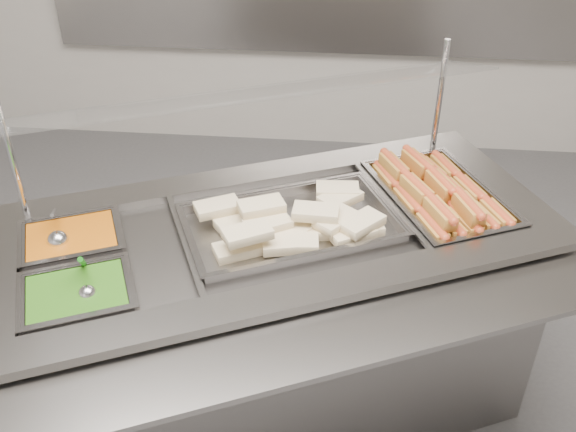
# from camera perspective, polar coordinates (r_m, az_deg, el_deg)

# --- Properties ---
(steam_counter) EXTENTS (1.82, 1.36, 0.80)m
(steam_counter) POSITION_cam_1_polar(r_m,az_deg,el_deg) (2.15, -1.14, -9.54)
(steam_counter) COLOR gray
(steam_counter) RESTS_ON ground
(tray_rail) EXTENTS (1.55, 0.93, 0.05)m
(tray_rail) POSITION_cam_1_polar(r_m,az_deg,el_deg) (1.59, 3.77, -10.83)
(tray_rail) COLOR gray
(tray_rail) RESTS_ON steam_counter
(sneeze_guard) EXTENTS (1.44, 0.84, 0.39)m
(sneeze_guard) POSITION_cam_1_polar(r_m,az_deg,el_deg) (1.90, -3.19, 10.49)
(sneeze_guard) COLOR silver
(sneeze_guard) RESTS_ON steam_counter
(pan_hotdogs) EXTENTS (0.48, 0.57, 0.09)m
(pan_hotdogs) POSITION_cam_1_polar(r_m,az_deg,el_deg) (2.12, 13.18, 1.18)
(pan_hotdogs) COLOR gray
(pan_hotdogs) RESTS_ON steam_counter
(pan_wraps) EXTENTS (0.70, 0.57, 0.06)m
(pan_wraps) POSITION_cam_1_polar(r_m,az_deg,el_deg) (1.92, 0.25, -1.03)
(pan_wraps) COLOR gray
(pan_wraps) RESTS_ON steam_counter
(pan_beans) EXTENTS (0.33, 0.30, 0.09)m
(pan_beans) POSITION_cam_1_polar(r_m,az_deg,el_deg) (1.97, -18.54, -2.56)
(pan_beans) COLOR gray
(pan_beans) RESTS_ON steam_counter
(pan_peas) EXTENTS (0.33, 0.30, 0.09)m
(pan_peas) POSITION_cam_1_polar(r_m,az_deg,el_deg) (1.76, -18.09, -7.29)
(pan_peas) COLOR gray
(pan_peas) RESTS_ON steam_counter
(hotdogs_in_buns) EXTENTS (0.42, 0.52, 0.10)m
(hotdogs_in_buns) POSITION_cam_1_polar(r_m,az_deg,el_deg) (2.09, 13.03, 2.04)
(hotdogs_in_buns) COLOR #B06E25
(hotdogs_in_buns) RESTS_ON pan_hotdogs
(tortilla_wraps) EXTENTS (0.58, 0.40, 0.09)m
(tortilla_wraps) POSITION_cam_1_polar(r_m,az_deg,el_deg) (1.88, 0.95, -0.63)
(tortilla_wraps) COLOR #CFB98A
(tortilla_wraps) RESTS_ON pan_wraps
(ladle) EXTENTS (0.10, 0.17, 0.12)m
(ladle) POSITION_cam_1_polar(r_m,az_deg,el_deg) (1.94, -19.77, -1.95)
(ladle) COLOR silver
(ladle) RESTS_ON pan_beans
(serving_spoon) EXTENTS (0.08, 0.15, 0.13)m
(serving_spoon) POSITION_cam_1_polar(r_m,az_deg,el_deg) (1.73, -17.47, -6.13)
(serving_spoon) COLOR silver
(serving_spoon) RESTS_ON pan_peas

